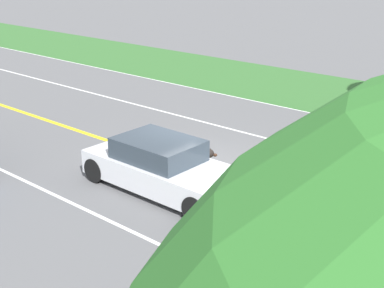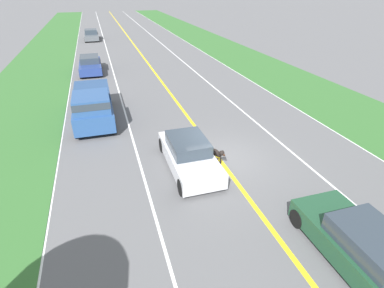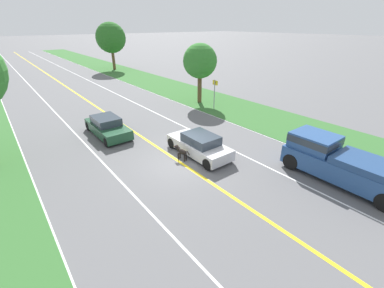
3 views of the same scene
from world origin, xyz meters
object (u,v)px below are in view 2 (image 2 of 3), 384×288
(dog, at_px, (217,154))
(oncoming_car, at_px, (365,249))
(pickup_truck, at_px, (93,104))
(car_trailing_near, at_px, (90,65))
(car_trailing_mid, at_px, (91,35))
(ego_car, at_px, (189,154))

(dog, height_order, oncoming_car, oncoming_car)
(pickup_truck, distance_m, oncoming_car, 14.42)
(dog, xyz_separation_m, pickup_truck, (5.00, -6.48, 0.48))
(car_trailing_near, xyz_separation_m, car_trailing_mid, (-0.30, -17.20, -0.00))
(dog, relative_size, car_trailing_mid, 0.26)
(dog, xyz_separation_m, oncoming_car, (-1.94, 6.16, 0.08))
(dog, relative_size, car_trailing_near, 0.25)
(car_trailing_near, bearing_deg, oncoming_car, 106.46)
(dog, xyz_separation_m, car_trailing_mid, (4.79, -34.85, 0.10))
(car_trailing_mid, height_order, oncoming_car, car_trailing_mid)
(dog, distance_m, car_trailing_near, 18.37)
(oncoming_car, bearing_deg, ego_car, 116.71)
(ego_car, distance_m, oncoming_car, 7.07)
(car_trailing_near, distance_m, car_trailing_mid, 17.20)
(car_trailing_mid, bearing_deg, dog, 97.83)
(ego_car, xyz_separation_m, dog, (-1.24, 0.16, -0.09))
(ego_car, bearing_deg, car_trailing_mid, -84.15)
(dog, relative_size, pickup_truck, 0.20)
(ego_car, height_order, oncoming_car, ego_car)
(dog, bearing_deg, ego_car, -21.04)
(dog, height_order, pickup_truck, pickup_truck)
(car_trailing_near, distance_m, oncoming_car, 24.83)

